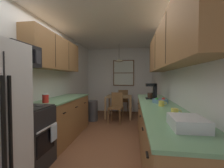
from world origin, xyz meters
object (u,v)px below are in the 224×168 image
object	(u,v)px
dish_rack	(187,123)
mug_spare	(162,103)
trash_bin	(93,111)
storage_canister	(46,98)
microwave_over_range	(17,55)
coffee_maker	(153,91)
fruit_bowl	(160,101)
dining_chair_near	(116,106)
stove_range	(26,137)
dining_table	(119,99)
dining_chair_far	(123,100)
mug_by_coffeemaker	(175,112)

from	to	relation	value
dish_rack	mug_spare	bearing A→B (deg)	91.67
trash_bin	storage_canister	size ratio (longest dim) A/B	3.96
microwave_over_range	coffee_maker	size ratio (longest dim) A/B	1.85
microwave_over_range	dish_rack	size ratio (longest dim) A/B	1.81
trash_bin	fruit_bowl	bearing A→B (deg)	-45.49
mug_spare	dish_rack	bearing A→B (deg)	-88.33
mug_spare	dish_rack	world-z (taller)	dish_rack
coffee_maker	mug_spare	size ratio (longest dim) A/B	2.68
coffee_maker	fruit_bowl	world-z (taller)	coffee_maker
dining_chair_near	mug_spare	xyz separation A→B (m)	(0.96, -2.12, 0.44)
microwave_over_range	trash_bin	xyz separation A→B (m)	(0.41, 2.59, -1.35)
stove_range	dining_table	distance (m)	3.39
dining_chair_far	dish_rack	distance (m)	4.57
dining_chair_far	fruit_bowl	xyz separation A→B (m)	(0.89, -3.05, 0.44)
dining_chair_far	fruit_bowl	world-z (taller)	fruit_bowl
storage_canister	mug_spare	xyz separation A→B (m)	(2.01, -0.06, -0.04)
coffee_maker	fruit_bowl	bearing A→B (deg)	-81.47
storage_canister	mug_spare	size ratio (longest dim) A/B	1.31
microwave_over_range	storage_canister	xyz separation A→B (m)	(0.11, 0.51, -0.69)
dining_table	mug_by_coffeemaker	distance (m)	3.53
dining_chair_near	dish_rack	world-z (taller)	dish_rack
dining_table	stove_range	bearing A→B (deg)	-108.23
microwave_over_range	fruit_bowl	world-z (taller)	microwave_over_range
coffee_maker	dining_chair_near	bearing A→B (deg)	126.00
fruit_bowl	trash_bin	bearing A→B (deg)	134.51
mug_spare	dish_rack	xyz separation A→B (m)	(0.03, -1.05, 0.01)
storage_canister	fruit_bowl	distance (m)	2.07
coffee_maker	fruit_bowl	size ratio (longest dim) A/B	1.20
stove_range	mug_spare	distance (m)	2.11
dining_chair_far	trash_bin	bearing A→B (deg)	-124.16
dining_chair_near	dining_chair_far	world-z (taller)	same
microwave_over_range	mug_spare	distance (m)	2.29
dining_table	trash_bin	bearing A→B (deg)	-140.70
dining_chair_far	coffee_maker	xyz separation A→B (m)	(0.81, -2.56, 0.57)
dining_table	trash_bin	distance (m)	1.03
mug_spare	mug_by_coffeemaker	bearing A→B (deg)	-86.01
dining_table	coffee_maker	world-z (taller)	coffee_maker
stove_range	microwave_over_range	bearing A→B (deg)	179.97
dining_chair_far	dining_table	bearing A→B (deg)	-98.32
dining_table	storage_canister	bearing A→B (deg)	-111.50
mug_spare	fruit_bowl	bearing A→B (deg)	83.97
microwave_over_range	dining_chair_far	bearing A→B (deg)	71.82
storage_canister	mug_spare	distance (m)	2.01
microwave_over_range	dining_table	bearing A→B (deg)	69.96
coffee_maker	dining_table	bearing A→B (deg)	115.32
trash_bin	fruit_bowl	world-z (taller)	fruit_bowl
dish_rack	microwave_over_range	bearing A→B (deg)	164.46
coffee_maker	mug_spare	bearing A→B (deg)	-87.63
dining_chair_near	mug_spare	world-z (taller)	mug_spare
microwave_over_range	mug_spare	bearing A→B (deg)	12.18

